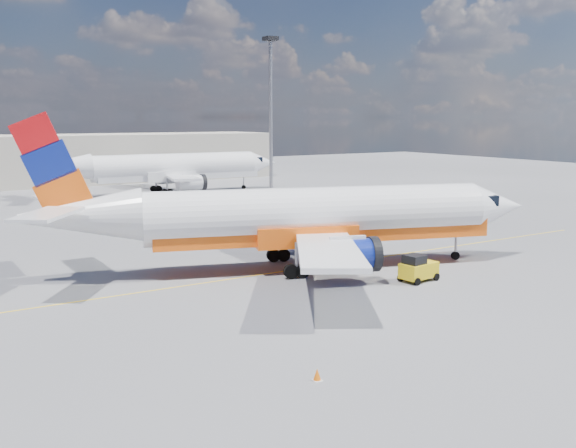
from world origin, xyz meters
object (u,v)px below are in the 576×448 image
gse_tug (418,268)px  second_jet (168,168)px  traffic_cone (317,375)px  main_jet (301,217)px

gse_tug → second_jet: bearing=77.9°
second_jet → traffic_cone: 69.18m
gse_tug → traffic_cone: (-15.05, -10.04, -0.62)m
traffic_cone → gse_tug: bearing=33.7°
main_jet → second_jet: main_jet is taller
main_jet → gse_tug: size_ratio=13.48×
second_jet → gse_tug: (-4.40, -56.26, -2.77)m
main_jet → second_jet: size_ratio=1.03×
gse_tug → traffic_cone: bearing=-154.0°
main_jet → gse_tug: bearing=-39.0°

